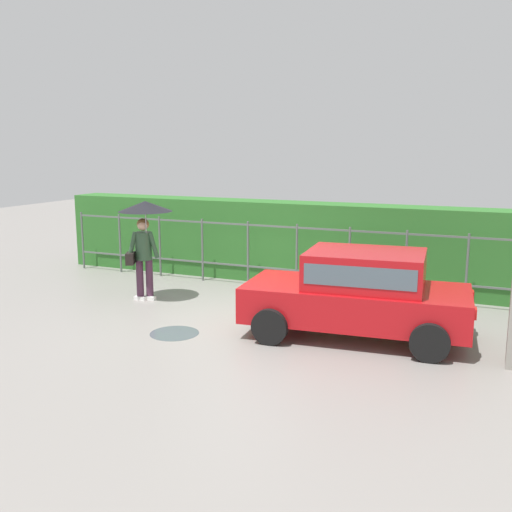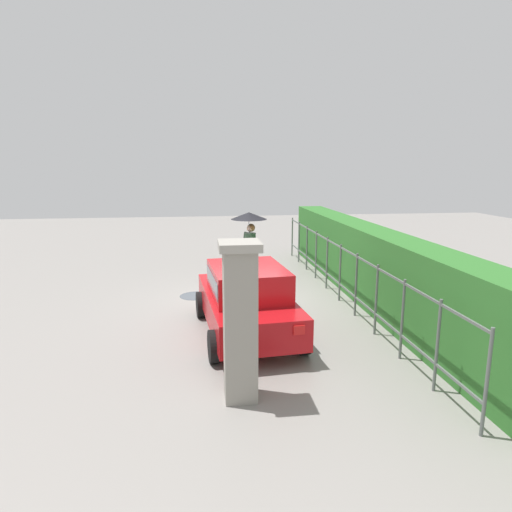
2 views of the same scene
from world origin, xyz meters
The scene contains 6 objects.
ground_plane centered at (0.00, 0.00, 0.00)m, with size 40.00×40.00×0.00m, color gray.
car centered at (2.42, -0.03, 0.80)m, with size 3.86×2.13×1.48m.
pedestrian centered at (-2.23, 0.55, 1.61)m, with size 1.10×1.10×2.09m.
fence_section centered at (0.37, 2.63, 0.83)m, with size 12.01×0.05×1.50m.
hedge_row centered at (0.37, 3.43, 0.95)m, with size 12.96×0.90×1.90m, color #2D6B28.
puddle_near centered at (-0.54, -1.13, 0.00)m, with size 0.85×0.85×0.00m, color #4C545B.
Camera 1 is at (4.56, -9.35, 3.18)m, focal length 40.50 mm.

